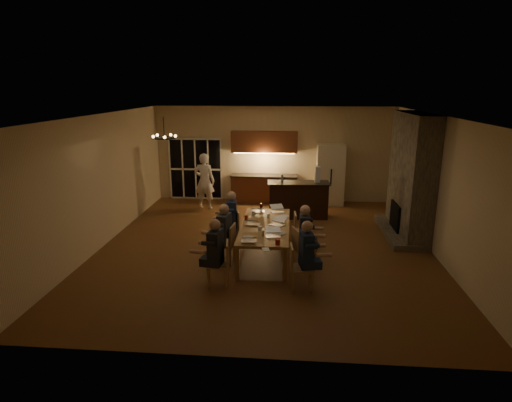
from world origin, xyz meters
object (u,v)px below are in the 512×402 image
(redcup_near, at_px, (278,242))
(bar_blender, at_px, (318,175))
(person_left_mid, at_px, (225,234))
(person_right_mid, at_px, (304,236))
(chair_right_mid, at_px, (304,248))
(laptop_c, at_px, (253,220))
(chair_left_far, at_px, (230,228))
(laptop_e, at_px, (258,208))
(laptop_b, at_px, (273,232))
(laptop_d, at_px, (277,221))
(dining_table, at_px, (265,240))
(mug_front, at_px, (260,228))
(can_silver, at_px, (263,233))
(chair_left_near, at_px, (217,264))
(laptop_f, at_px, (278,208))
(refrigerator, at_px, (330,175))
(bar_island, at_px, (298,200))
(person_right_near, at_px, (306,255))
(mug_back, at_px, (254,213))
(person_left_near, at_px, (216,253))
(standing_person, at_px, (205,181))
(chair_left_mid, at_px, (224,244))
(chair_right_near, at_px, (302,268))
(chandelier, at_px, (164,138))
(chair_right_far, at_px, (303,231))
(laptop_a, at_px, (249,236))
(redcup_mid, at_px, (246,217))
(plate_near, at_px, (279,233))
(can_cola, at_px, (261,206))
(mug_mid, at_px, (268,216))
(bar_bottle, at_px, (282,178))
(plate_far, at_px, (284,216))
(person_left_far, at_px, (232,219))
(plate_left, at_px, (248,237))

(redcup_near, xyz_separation_m, bar_blender, (1.02, 4.40, 0.50))
(person_left_mid, distance_m, person_right_mid, 1.75)
(chair_right_mid, distance_m, laptop_c, 1.37)
(chair_left_far, xyz_separation_m, laptop_e, (0.67, 0.43, 0.42))
(laptop_b, distance_m, laptop_d, 0.77)
(dining_table, relative_size, laptop_c, 8.59)
(mug_front, xyz_separation_m, can_silver, (0.09, -0.36, 0.01))
(chair_left_near, bearing_deg, laptop_f, 149.78)
(refrigerator, relative_size, laptop_f, 6.25)
(bar_island, bearing_deg, laptop_c, -112.57)
(person_right_near, relative_size, mug_back, 13.80)
(laptop_b, bearing_deg, person_left_near, -149.43)
(chair_right_mid, bearing_deg, standing_person, 16.27)
(person_left_mid, bearing_deg, dining_table, 133.15)
(chair_left_mid, distance_m, chair_right_mid, 1.77)
(refrigerator, xyz_separation_m, laptop_b, (-1.64, -5.50, -0.14))
(chair_right_near, height_order, bar_blender, bar_blender)
(chandelier, height_order, laptop_b, chandelier)
(chair_right_far, bearing_deg, laptop_d, 126.84)
(chair_left_near, xyz_separation_m, laptop_e, (0.60, 2.63, 0.42))
(laptop_a, relative_size, bar_blender, 0.68)
(person_left_near, xyz_separation_m, person_left_mid, (0.01, 1.09, 0.00))
(chair_left_near, distance_m, mug_front, 1.47)
(laptop_c, bearing_deg, bar_island, -100.98)
(laptop_d, distance_m, mug_front, 0.54)
(standing_person, relative_size, redcup_mid, 15.03)
(laptop_c, relative_size, plate_near, 1.14)
(bar_island, xyz_separation_m, person_right_near, (0.10, -4.71, 0.15))
(chair_left_far, bearing_deg, laptop_a, 8.25)
(laptop_b, relative_size, can_cola, 2.67)
(mug_mid, bearing_deg, chair_right_near, -70.84)
(chair_right_near, relative_size, laptop_b, 2.78)
(person_right_near, distance_m, bar_blender, 4.81)
(bar_blender, bearing_deg, bar_bottle, -178.42)
(chair_right_far, height_order, person_right_mid, person_right_mid)
(chair_left_near, relative_size, plate_far, 3.42)
(chair_left_near, relative_size, person_right_near, 0.64)
(person_left_far, distance_m, laptop_d, 1.29)
(mug_back, bearing_deg, standing_person, 120.97)
(chandelier, distance_m, plate_far, 3.41)
(chair_right_near, xyz_separation_m, laptop_f, (-0.56, 2.69, 0.42))
(chair_right_far, bearing_deg, chair_left_near, 137.08)
(laptop_b, bearing_deg, dining_table, 98.04)
(person_right_near, height_order, redcup_mid, person_right_near)
(person_left_far, relative_size, can_silver, 11.50)
(bar_blender, bearing_deg, plate_left, -115.06)
(can_cola, bearing_deg, person_left_near, -102.53)
(laptop_b, bearing_deg, mug_mid, 89.74)
(laptop_f, xyz_separation_m, redcup_mid, (-0.73, -0.69, -0.05))
(standing_person, xyz_separation_m, chandelier, (-0.02, -4.01, 1.85))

